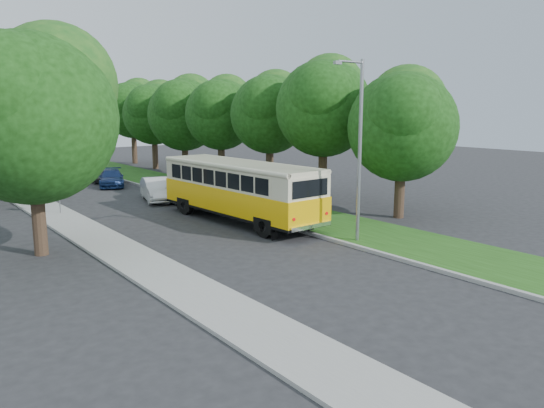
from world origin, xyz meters
TOP-DOWN VIEW (x-y plane):
  - ground at (0.00, 0.00)m, footprint 120.00×120.00m
  - curb at (3.60, 5.00)m, footprint 0.20×70.00m
  - grass_verge at (5.95, 5.00)m, footprint 4.50×70.00m
  - sidewalk at (-4.80, 5.00)m, footprint 2.20×70.00m
  - treeline at (3.15, 17.99)m, footprint 24.27×41.91m
  - lamppost_near at (4.21, -2.50)m, footprint 1.71×0.16m
  - lamppost_far at (-4.70, 16.00)m, footprint 1.71×0.16m
  - warning_sign at (-4.50, 11.98)m, footprint 0.56×0.10m
  - vintage_bus at (2.58, 4.40)m, footprint 3.33×11.00m
  - car_silver at (2.78, 10.34)m, footprint 2.97×4.71m
  - car_white at (1.88, 13.00)m, footprint 2.72×4.79m
  - car_blue at (1.83, 20.97)m, footprint 3.21×4.75m
  - car_grey at (1.81, 24.41)m, footprint 3.11×5.04m

SIDE VIEW (x-z plane):
  - ground at x=0.00m, z-range 0.00..0.00m
  - sidewalk at x=-4.80m, z-range 0.00..0.12m
  - grass_verge at x=5.95m, z-range 0.00..0.13m
  - curb at x=3.60m, z-range 0.00..0.15m
  - car_blue at x=1.83m, z-range 0.00..1.28m
  - car_grey at x=1.81m, z-range 0.00..1.30m
  - car_silver at x=2.78m, z-range 0.00..1.49m
  - car_white at x=1.88m, z-range 0.00..1.49m
  - vintage_bus at x=2.58m, z-range 0.00..3.23m
  - warning_sign at x=-4.50m, z-range 0.46..2.96m
  - lamppost_far at x=-4.70m, z-range 0.37..7.87m
  - lamppost_near at x=4.21m, z-range 0.37..8.37m
  - treeline at x=3.15m, z-range 1.20..10.66m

